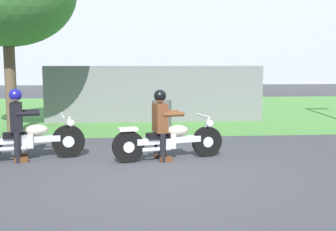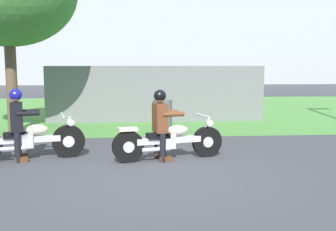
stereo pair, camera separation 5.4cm
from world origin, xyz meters
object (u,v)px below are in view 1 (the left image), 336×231
object	(u,v)px
motorcycle_lead	(169,140)
motorcycle_follow	(28,140)
trash_can	(162,117)
rider_lead	(161,119)
rider_follow	(17,119)

from	to	relation	value
motorcycle_lead	motorcycle_follow	distance (m)	2.78
motorcycle_follow	trash_can	xyz separation A→B (m)	(2.83, 2.83, 0.06)
trash_can	rider_lead	bearing A→B (deg)	-94.18
motorcycle_lead	motorcycle_follow	bearing A→B (deg)	162.85
rider_lead	motorcycle_lead	bearing A→B (deg)	-0.86
motorcycle_lead	trash_can	bearing A→B (deg)	75.23
rider_follow	motorcycle_lead	bearing A→B (deg)	-16.23
motorcycle_lead	rider_lead	distance (m)	0.46
rider_follow	trash_can	size ratio (longest dim) A/B	1.55
motorcycle_follow	trash_can	size ratio (longest dim) A/B	2.41
motorcycle_follow	trash_can	bearing A→B (deg)	31.32
rider_follow	trash_can	world-z (taller)	rider_follow
rider_lead	motorcycle_follow	bearing A→B (deg)	161.81
rider_follow	trash_can	xyz separation A→B (m)	(2.99, 2.87, -0.37)
motorcycle_follow	rider_follow	bearing A→B (deg)	179.20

